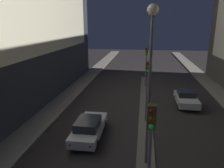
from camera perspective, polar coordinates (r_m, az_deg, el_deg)
median_strip at (r=20.17m, az=8.69°, el=-7.55°), size 1.11×28.06×0.10m
traffic_light_near at (r=8.35m, az=10.01°, el=-14.22°), size 0.32×0.42×5.02m
traffic_light_mid at (r=17.27m, az=9.20°, el=1.50°), size 0.32×0.42×5.02m
traffic_light_far at (r=27.49m, az=8.94°, el=6.67°), size 0.32×0.42×5.02m
street_lamp at (r=11.30m, az=10.08°, el=6.87°), size 0.57×0.57×8.70m
car_left_lane at (r=15.90m, az=-6.06°, el=-11.25°), size 1.82×4.77×1.47m
car_right_lane at (r=22.96m, az=18.82°, el=-3.49°), size 1.90×4.20×1.47m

